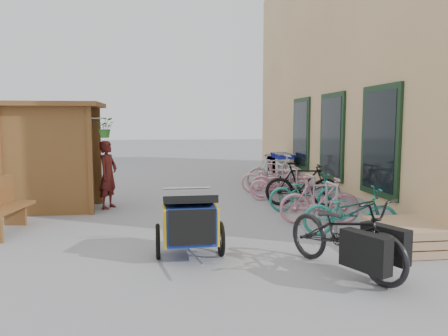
{
  "coord_description": "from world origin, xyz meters",
  "views": [
    {
      "loc": [
        -0.76,
        -7.61,
        1.99
      ],
      "look_at": [
        0.5,
        1.5,
        1.0
      ],
      "focal_mm": 35.0,
      "sensor_mm": 36.0,
      "label": 1
    }
  ],
  "objects": [
    {
      "name": "cargo_bike",
      "position": [
        1.6,
        -2.28,
        0.51
      ],
      "size": [
        1.45,
        2.07,
        1.03
      ],
      "rotation": [
        0.0,
        0.0,
        0.43
      ],
      "color": "black",
      "rests_on": "ground"
    },
    {
      "name": "bike_0",
      "position": [
        2.43,
        -0.54,
        0.43
      ],
      "size": [
        1.71,
        0.84,
        0.86
      ],
      "primitive_type": "imported",
      "rotation": [
        0.0,
        0.0,
        1.4
      ],
      "color": "#208172",
      "rests_on": "ground"
    },
    {
      "name": "bike_1",
      "position": [
        2.22,
        0.39,
        0.47
      ],
      "size": [
        1.61,
        0.69,
        0.94
      ],
      "primitive_type": "imported",
      "rotation": [
        0.0,
        0.0,
        1.41
      ],
      "color": "#C88193",
      "rests_on": "ground"
    },
    {
      "name": "bike_3",
      "position": [
        2.44,
        2.12,
        0.52
      ],
      "size": [
        1.8,
        0.94,
        1.04
      ],
      "primitive_type": "imported",
      "rotation": [
        0.0,
        0.0,
        1.3
      ],
      "color": "black",
      "rests_on": "ground"
    },
    {
      "name": "bike_2",
      "position": [
        2.33,
        1.56,
        0.43
      ],
      "size": [
        1.66,
        0.68,
        0.85
      ],
      "primitive_type": "imported",
      "rotation": [
        0.0,
        0.0,
        1.5
      ],
      "color": "#208172",
      "rests_on": "ground"
    },
    {
      "name": "kiosk",
      "position": [
        -3.28,
        2.47,
        1.55
      ],
      "size": [
        2.49,
        1.65,
        2.4
      ],
      "color": "brown",
      "rests_on": "ground"
    },
    {
      "name": "bike_6",
      "position": [
        2.16,
        4.12,
        0.42
      ],
      "size": [
        1.69,
        0.96,
        0.84
      ],
      "primitive_type": "imported",
      "rotation": [
        0.0,
        0.0,
        1.31
      ],
      "color": "#C88193",
      "rests_on": "ground"
    },
    {
      "name": "bike_5",
      "position": [
        2.19,
        3.21,
        0.46
      ],
      "size": [
        1.59,
        0.93,
        0.92
      ],
      "primitive_type": "imported",
      "rotation": [
        0.0,
        0.0,
        1.22
      ],
      "color": "#C88193",
      "rests_on": "ground"
    },
    {
      "name": "bike_4",
      "position": [
        2.12,
        2.88,
        0.41
      ],
      "size": [
        1.66,
        0.97,
        0.82
      ],
      "primitive_type": "imported",
      "rotation": [
        0.0,
        0.0,
        1.28
      ],
      "color": "#C88193",
      "rests_on": "ground"
    },
    {
      "name": "shopping_carts",
      "position": [
        3.0,
        6.37,
        0.56
      ],
      "size": [
        0.54,
        1.82,
        0.97
      ],
      "color": "silver",
      "rests_on": "ground"
    },
    {
      "name": "building",
      "position": [
        6.49,
        4.5,
        3.49
      ],
      "size": [
        6.07,
        13.0,
        7.0
      ],
      "color": "#D6B47B",
      "rests_on": "ground"
    },
    {
      "name": "bike_7",
      "position": [
        2.43,
        4.57,
        0.53
      ],
      "size": [
        1.81,
        0.63,
        1.07
      ],
      "primitive_type": "imported",
      "rotation": [
        0.0,
        0.0,
        1.65
      ],
      "color": "#BAB9BE",
      "rests_on": "ground"
    },
    {
      "name": "pallet_stack",
      "position": [
        3.0,
        -1.4,
        0.21
      ],
      "size": [
        1.0,
        1.2,
        0.4
      ],
      "color": "tan",
      "rests_on": "ground"
    },
    {
      "name": "child_trailer",
      "position": [
        -0.4,
        -1.32,
        0.55
      ],
      "size": [
        1.0,
        1.68,
        0.99
      ],
      "rotation": [
        0.0,
        0.0,
        0.02
      ],
      "color": "navy",
      "rests_on": "ground"
    },
    {
      "name": "ground",
      "position": [
        0.0,
        0.0,
        0.0
      ],
      "size": [
        80.0,
        80.0,
        0.0
      ],
      "primitive_type": "plane",
      "color": "gray"
    },
    {
      "name": "person_kiosk",
      "position": [
        -2.03,
        2.53,
        0.77
      ],
      "size": [
        0.57,
        0.67,
        1.55
      ],
      "primitive_type": "imported",
      "rotation": [
        0.0,
        0.0,
        1.16
      ],
      "color": "maroon",
      "rests_on": "ground"
    },
    {
      "name": "bike_rack",
      "position": [
        2.3,
        2.4,
        0.52
      ],
      "size": [
        0.05,
        5.35,
        0.86
      ],
      "color": "#A5A8AD",
      "rests_on": "ground"
    }
  ]
}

